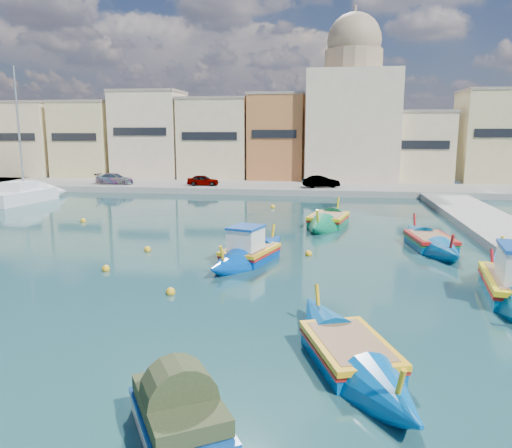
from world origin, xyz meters
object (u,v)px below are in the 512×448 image
(church_block, at_px, (352,110))
(luzzu_cyan_mid, at_px, (430,243))
(luzzu_blue_south, at_px, (349,355))
(tender_near, at_px, (180,417))
(yacht_north, at_px, (37,195))
(luzzu_green, at_px, (328,221))
(luzzu_blue_cabin, at_px, (250,254))

(church_block, bearing_deg, luzzu_cyan_mid, -84.43)
(luzzu_blue_south, bearing_deg, church_block, 88.01)
(luzzu_cyan_mid, height_order, luzzu_blue_south, luzzu_cyan_mid)
(tender_near, xyz_separation_m, yacht_north, (-23.15, 32.24, 0.04))
(tender_near, bearing_deg, luzzu_blue_south, 47.55)
(luzzu_cyan_mid, distance_m, tender_near, 19.94)
(luzzu_green, distance_m, tender_near, 23.98)
(luzzu_green, relative_size, yacht_north, 0.69)
(luzzu_green, height_order, tender_near, luzzu_green)
(church_block, xyz_separation_m, tender_near, (-5.15, -50.25, -7.96))
(tender_near, bearing_deg, luzzu_cyan_mid, 65.44)
(tender_near, distance_m, yacht_north, 39.69)
(luzzu_green, bearing_deg, church_block, 85.05)
(luzzu_cyan_mid, distance_m, luzzu_green, 7.85)
(church_block, distance_m, luzzu_blue_south, 47.12)
(luzzu_blue_cabin, bearing_deg, luzzu_cyan_mid, 23.99)
(luzzu_blue_cabin, height_order, luzzu_green, luzzu_blue_cabin)
(luzzu_blue_cabin, distance_m, luzzu_cyan_mid, 9.98)
(luzzu_blue_cabin, xyz_separation_m, luzzu_green, (3.69, 9.73, -0.05))
(luzzu_cyan_mid, bearing_deg, luzzu_blue_south, -108.40)
(church_block, relative_size, yacht_north, 1.54)
(tender_near, height_order, yacht_north, yacht_north)
(luzzu_blue_cabin, relative_size, luzzu_green, 0.92)
(luzzu_blue_south, relative_size, yacht_north, 0.66)
(church_block, height_order, tender_near, church_block)
(luzzu_blue_cabin, xyz_separation_m, luzzu_cyan_mid, (9.11, 4.06, -0.08))
(luzzu_blue_cabin, height_order, luzzu_blue_south, luzzu_blue_cabin)
(church_block, distance_m, luzzu_cyan_mid, 33.29)
(yacht_north, bearing_deg, luzzu_blue_south, -46.74)
(luzzu_blue_south, bearing_deg, luzzu_green, 91.96)
(church_block, xyz_separation_m, luzzu_cyan_mid, (3.13, -32.12, -8.15))
(luzzu_blue_cabin, distance_m, luzzu_blue_south, 11.10)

